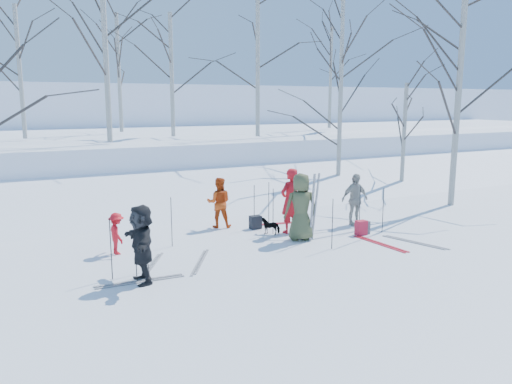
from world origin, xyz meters
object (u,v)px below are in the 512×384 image
skier_olive_center (301,207)px  backpack_grey (364,228)px  backpack_red (361,228)px  backpack_dark (255,222)px  skier_cream_east (355,199)px  dog (271,226)px  skier_grey_west (142,244)px  skier_redor_behind (219,203)px  skier_red_north (290,201)px  skier_red_seated (117,234)px

skier_olive_center → backpack_grey: skier_olive_center is taller
skier_olive_center → backpack_red: skier_olive_center is taller
backpack_dark → skier_cream_east: bearing=-18.5°
dog → backpack_grey: 2.72m
dog → skier_grey_west: bearing=-23.7°
skier_grey_west → backpack_grey: (6.76, 0.91, -0.66)m
skier_redor_behind → dog: size_ratio=2.75×
skier_redor_behind → skier_cream_east: skier_cream_east is taller
skier_red_north → backpack_red: bearing=132.8°
backpack_dark → dog: bearing=-81.2°
skier_redor_behind → skier_red_seated: bearing=47.0°
skier_red_north → backpack_red: skier_red_north is taller
skier_grey_west → backpack_dark: size_ratio=4.24×
backpack_grey → skier_red_north: bearing=147.4°
skier_olive_center → skier_red_north: size_ratio=0.99×
skier_red_north → backpack_grey: size_ratio=5.02×
skier_cream_east → backpack_grey: skier_cream_east is taller
skier_red_north → dog: size_ratio=3.40×
backpack_dark → backpack_red: bearing=-40.7°
skier_olive_center → backpack_red: 2.02m
skier_red_seated → backpack_red: skier_red_seated is taller
backpack_grey → skier_grey_west: bearing=-172.3°
skier_red_seated → skier_redor_behind: bearing=-72.6°
dog → backpack_red: (2.27, -1.30, -0.03)m
skier_redor_behind → skier_red_seated: 3.64m
skier_cream_east → backpack_red: 1.35m
skier_olive_center → skier_cream_east: size_ratio=1.16×
skier_cream_east → backpack_dark: size_ratio=4.05×
skier_redor_behind → backpack_dark: size_ratio=3.86×
backpack_red → backpack_dark: size_ratio=1.05×
skier_red_seated → backpack_dark: skier_red_seated is taller
skier_grey_west → dog: 4.91m
skier_red_north → skier_red_seated: 5.01m
backpack_grey → backpack_dark: backpack_dark is taller
skier_red_north → skier_grey_west: (-4.94, -2.07, -0.11)m
dog → backpack_dark: 0.76m
skier_grey_west → backpack_grey: size_ratio=4.46×
skier_red_seated → backpack_grey: skier_red_seated is taller
skier_cream_east → backpack_dark: 3.19m
dog → backpack_grey: bearing=101.8°
dog → backpack_grey: size_ratio=1.47×
skier_olive_center → backpack_red: (1.85, -0.36, -0.73)m
skier_olive_center → skier_red_seated: bearing=4.5°
skier_redor_behind → backpack_dark: (0.90, -0.68, -0.57)m
skier_olive_center → dog: (-0.42, 0.95, -0.71)m
skier_cream_east → skier_red_north: bearing=178.7°
skier_red_north → skier_red_seated: size_ratio=1.79×
dog → backpack_red: dog is taller
skier_grey_west → skier_redor_behind: bearing=141.5°
backpack_red → backpack_grey: (0.14, 0.03, -0.02)m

